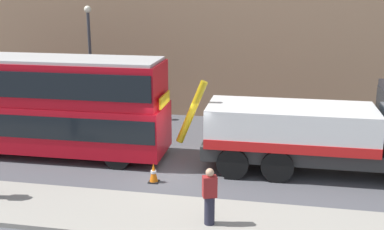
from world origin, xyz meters
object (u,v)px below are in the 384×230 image
object	(u,v)px
pedestrian_bystander	(210,197)
recovery_tow_truck	(340,129)
double_decker_bus	(33,101)
traffic_cone_near_bus	(154,173)
street_lamp	(90,53)

from	to	relation	value
pedestrian_bystander	recovery_tow_truck	bearing A→B (deg)	-58.42
recovery_tow_truck	double_decker_bus	bearing A→B (deg)	179.40
recovery_tow_truck	traffic_cone_near_bus	size ratio (longest dim) A/B	14.10
double_decker_bus	traffic_cone_near_bus	world-z (taller)	double_decker_bus
recovery_tow_truck	pedestrian_bystander	xyz separation A→B (m)	(-4.02, -4.99, -0.77)
recovery_tow_truck	pedestrian_bystander	world-z (taller)	recovery_tow_truck
street_lamp	recovery_tow_truck	bearing A→B (deg)	-24.82
traffic_cone_near_bus	street_lamp	xyz separation A→B (m)	(-5.34, 7.51, 3.13)
pedestrian_bystander	street_lamp	world-z (taller)	street_lamp
recovery_tow_truck	double_decker_bus	xyz separation A→B (m)	(-12.09, -0.01, 0.47)
double_decker_bus	street_lamp	bearing A→B (deg)	86.61
street_lamp	pedestrian_bystander	bearing A→B (deg)	-53.24
traffic_cone_near_bus	street_lamp	bearing A→B (deg)	125.41
pedestrian_bystander	street_lamp	distance (m)	13.29
double_decker_bus	traffic_cone_near_bus	distance (m)	6.25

